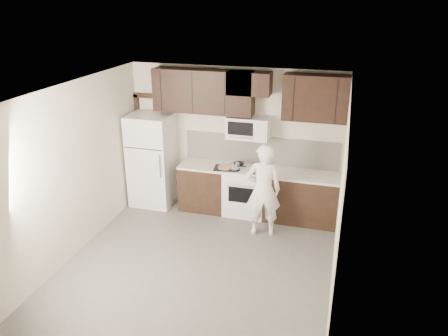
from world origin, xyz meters
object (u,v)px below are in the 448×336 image
at_px(stove, 246,190).
at_px(microwave, 248,128).
at_px(person, 263,190).
at_px(refrigerator, 152,160).

relative_size(stove, microwave, 1.24).
distance_m(stove, microwave, 1.20).
height_order(stove, person, person).
xyz_separation_m(microwave, person, (0.46, -0.81, -0.83)).
bearing_deg(person, refrigerator, -31.32).
bearing_deg(stove, person, -56.33).
bearing_deg(person, microwave, -76.21).
height_order(stove, refrigerator, refrigerator).
distance_m(microwave, person, 1.24).
bearing_deg(refrigerator, microwave, 5.15).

